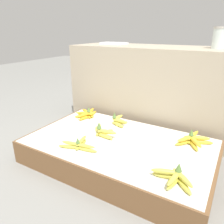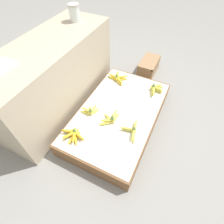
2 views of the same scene
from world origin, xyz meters
name	(u,v)px [view 1 (image 1 of 2)]	position (x,y,z in m)	size (l,w,h in m)	color
ground_plane	(119,162)	(0.00, 0.00, 0.00)	(10.00, 10.00, 0.00)	gray
display_platform	(119,151)	(0.00, 0.00, 0.09)	(1.28, 0.77, 0.17)	brown
back_vendor_table	(152,88)	(-0.05, 0.72, 0.38)	(1.49, 0.55, 0.76)	tan
banana_bunch_front_midleft	(79,145)	(-0.18, -0.22, 0.20)	(0.27, 0.19, 0.08)	gold
banana_bunch_front_right	(175,177)	(0.46, -0.25, 0.20)	(0.23, 0.17, 0.10)	gold
banana_bunch_middle_midleft	(102,131)	(-0.15, 0.01, 0.20)	(0.24, 0.15, 0.11)	#DBCC4C
banana_bunch_back_left	(87,114)	(-0.46, 0.24, 0.20)	(0.18, 0.26, 0.10)	gold
banana_bunch_back_midleft	(118,121)	(-0.15, 0.25, 0.20)	(0.14, 0.17, 0.11)	#DBCC4C
banana_bunch_back_right	(193,140)	(0.45, 0.22, 0.20)	(0.23, 0.25, 0.10)	gold
glass_jar	(220,38)	(0.46, 0.73, 0.84)	(0.11, 0.11, 0.16)	silver
foam_tray_white	(114,43)	(-0.49, 0.77, 0.77)	(0.25, 0.16, 0.02)	white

